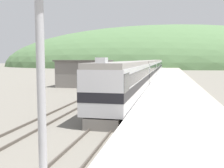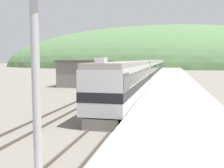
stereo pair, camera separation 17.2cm
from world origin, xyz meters
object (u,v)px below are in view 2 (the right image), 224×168
express_train_lead_car (126,81)px  carriage_fourth (158,65)px  siding_train (126,72)px  carriage_second (147,71)px  signal_mast_main (34,7)px  carriage_third (154,67)px

express_train_lead_car → carriage_fourth: (0.00, 68.34, -0.01)m
express_train_lead_car → siding_train: size_ratio=0.51×
carriage_second → carriage_fourth: (0.00, 45.73, 0.00)m
signal_mast_main → carriage_third: bearing=91.1°
express_train_lead_car → carriage_third: 45.47m
siding_train → signal_mast_main: signal_mast_main is taller
carriage_second → carriage_third: 22.87m
siding_train → signal_mast_main: (5.89, -47.77, 3.92)m
carriage_second → express_train_lead_car: bearing=-90.0°
express_train_lead_car → carriage_fourth: 68.34m
carriage_second → signal_mast_main: bearing=-88.4°
carriage_third → carriage_fourth: bearing=90.0°
siding_train → carriage_fourth: bearing=83.5°
carriage_third → express_train_lead_car: bearing=-90.0°
carriage_fourth → siding_train: carriage_fourth is taller
express_train_lead_car → signal_mast_main: 20.57m
carriage_second → carriage_third: same height
carriage_third → siding_train: 18.55m
express_train_lead_car → signal_mast_main: signal_mast_main is taller
carriage_third → carriage_fourth: same height
express_train_lead_car → carriage_third: express_train_lead_car is taller
siding_train → carriage_third: bearing=75.4°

